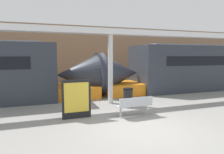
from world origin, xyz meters
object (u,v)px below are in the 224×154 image
(train_left, at_px, (220,67))
(trash_bin, at_px, (128,98))
(support_column_near, at_px, (110,70))
(poster_board, at_px, (77,99))
(bench_near, at_px, (135,104))

(train_left, relative_size, trash_bin, 21.43)
(support_column_near, bearing_deg, poster_board, -137.09)
(train_left, bearing_deg, support_column_near, -166.83)
(trash_bin, distance_m, poster_board, 2.75)
(poster_board, xyz_separation_m, support_column_near, (2.04, 1.90, 0.97))
(train_left, height_order, support_column_near, support_column_near)
(bench_near, relative_size, trash_bin, 1.65)
(train_left, xyz_separation_m, trash_bin, (-9.20, -3.28, -1.06))
(bench_near, bearing_deg, trash_bin, 73.15)
(support_column_near, bearing_deg, train_left, 13.17)
(train_left, distance_m, bench_near, 10.70)
(trash_bin, distance_m, support_column_near, 1.71)
(train_left, distance_m, poster_board, 12.52)
(bench_near, xyz_separation_m, trash_bin, (0.34, 1.45, -0.04))
(poster_board, bearing_deg, support_column_near, 42.91)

